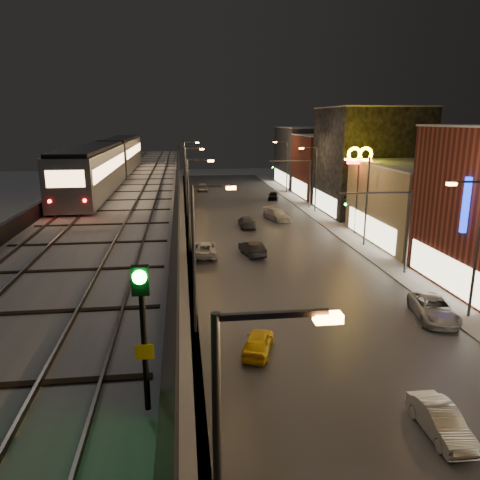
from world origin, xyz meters
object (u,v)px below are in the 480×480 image
car_onc_white (277,215)px  car_mid_silver (205,249)px  car_taxi (258,343)px  car_onc_red (273,196)px  car_far_white (202,187)px  car_onc_dark (434,309)px  car_mid_dark (247,222)px  car_near_white (252,249)px  subway_train (110,160)px  car_onc_silver (441,422)px  rail_signal (142,310)px

car_onc_white → car_mid_silver: bearing=-140.4°
car_taxi → car_onc_red: size_ratio=0.93×
car_far_white → car_onc_dark: (12.18, -57.86, -0.06)m
car_mid_dark → car_far_white: (-3.90, 30.09, 0.10)m
car_near_white → car_mid_dark: size_ratio=0.91×
car_mid_silver → car_onc_dark: 21.36m
car_near_white → car_far_white: bearing=-98.5°
subway_train → car_mid_silver: 14.11m
subway_train → car_near_white: subway_train is taller
car_near_white → car_onc_white: (5.52, 15.37, 0.05)m
car_mid_dark → car_onc_silver: (2.57, -38.64, -0.05)m
car_mid_dark → car_mid_silver: bearing=65.3°
rail_signal → car_onc_silver: rail_signal is taller
car_far_white → car_onc_dark: size_ratio=0.89×
rail_signal → car_onc_white: size_ratio=0.64×
subway_train → car_onc_white: subway_train is taller
car_near_white → car_onc_silver: 27.01m
car_onc_silver → car_onc_dark: size_ratio=0.75×
car_onc_red → subway_train: bearing=-119.2°
car_mid_silver → car_far_white: (1.72, 41.65, 0.07)m
car_mid_dark → rail_signal: bearing=80.7°
rail_signal → car_near_white: rail_signal is taller
rail_signal → car_near_white: size_ratio=0.78×
car_taxi → car_mid_dark: size_ratio=0.79×
car_mid_silver → car_far_white: size_ratio=1.11×
car_onc_silver → car_taxi: bearing=129.7°
car_near_white → car_onc_red: (8.09, 31.04, -0.02)m
car_mid_dark → car_onc_silver: 38.73m
car_mid_silver → car_onc_white: car_onc_white is taller
rail_signal → car_near_white: bearing=77.7°
car_taxi → car_onc_silver: (6.24, -7.76, 0.00)m
subway_train → car_near_white: (13.66, -7.63, -7.83)m
car_onc_red → car_onc_white: bearing=-85.6°
car_onc_dark → car_onc_white: 31.49m
car_taxi → car_mid_silver: 19.43m
car_near_white → car_onc_dark: bearing=108.4°
rail_signal → car_mid_silver: 34.83m
rail_signal → car_onc_white: (12.78, 48.76, -8.16)m
car_far_white → car_onc_white: car_far_white is taller
car_far_white → rail_signal: bearing=88.3°
subway_train → car_onc_silver: size_ratio=10.48×
car_onc_white → car_onc_dark: bearing=-99.7°
car_taxi → car_onc_silver: bearing=147.1°
rail_signal → car_onc_dark: (16.69, 17.52, -8.20)m
car_near_white → car_onc_dark: 18.47m
subway_train → car_taxi: subway_train is taller
car_near_white → subway_train: bearing=-41.5°
car_onc_red → car_onc_silver: bearing=-80.6°
car_mid_dark → car_near_white: bearing=85.7°
car_mid_dark → car_far_white: 30.35m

